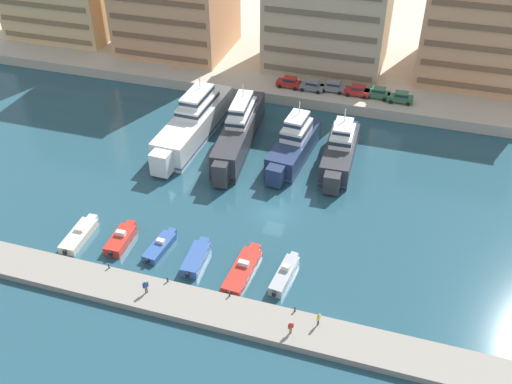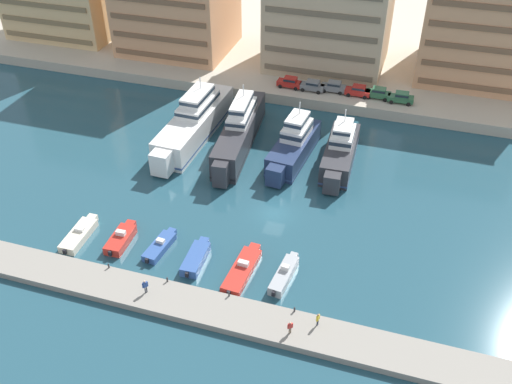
{
  "view_description": "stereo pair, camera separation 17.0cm",
  "coord_description": "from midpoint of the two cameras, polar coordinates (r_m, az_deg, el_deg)",
  "views": [
    {
      "loc": [
        14.24,
        -54.0,
        45.54
      ],
      "look_at": [
        -2.55,
        0.51,
        2.5
      ],
      "focal_mm": 40.0,
      "sensor_mm": 36.0,
      "label": 1
    },
    {
      "loc": [
        14.4,
        -53.95,
        45.54
      ],
      "look_at": [
        -2.55,
        0.51,
        2.5
      ],
      "focal_mm": 40.0,
      "sensor_mm": 36.0,
      "label": 2
    }
  ],
  "objects": [
    {
      "name": "motorboat_red_center",
      "position": [
        64.06,
        -1.29,
        -7.74
      ],
      "size": [
        2.62,
        8.35,
        1.37
      ],
      "color": "red",
      "rests_on": "ground"
    },
    {
      "name": "bollard_west_mid",
      "position": [
        62.71,
        -8.8,
        -8.63
      ],
      "size": [
        0.2,
        0.2,
        0.61
      ],
      "color": "#2D2D33",
      "rests_on": "pier_dock"
    },
    {
      "name": "motorboat_cream_far_left",
      "position": [
        71.4,
        -17.18,
        -4.08
      ],
      "size": [
        2.2,
        7.01,
        1.35
      ],
      "color": "beige",
      "rests_on": "ground"
    },
    {
      "name": "apartment_block_center_left",
      "position": [
        106.26,
        21.95,
        15.0
      ],
      "size": [
        20.18,
        17.99,
        18.71
      ],
      "color": "tan",
      "rests_on": "quay_promenade"
    },
    {
      "name": "car_green_center",
      "position": [
        95.95,
        12.18,
        9.68
      ],
      "size": [
        4.14,
        2.01,
        1.8
      ],
      "color": "#2D6642",
      "rests_on": "quay_promenade"
    },
    {
      "name": "car_grey_left",
      "position": [
        96.64,
        5.7,
        10.56
      ],
      "size": [
        4.16,
        2.04,
        1.8
      ],
      "color": "slate",
      "rests_on": "quay_promenade"
    },
    {
      "name": "apartment_block_mid_left",
      "position": [
        103.4,
        7.51,
        17.85
      ],
      "size": [
        20.72,
        15.99,
        22.5
      ],
      "color": "#C6AD89",
      "rests_on": "quay_promenade"
    },
    {
      "name": "motorboat_grey_center_right",
      "position": [
        63.36,
        2.92,
        -8.23
      ],
      "size": [
        2.11,
        6.79,
        1.69
      ],
      "color": "#9EA3A8",
      "rests_on": "ground"
    },
    {
      "name": "bollard_west",
      "position": [
        65.51,
        -14.45,
        -7.14
      ],
      "size": [
        0.2,
        0.2,
        0.61
      ],
      "color": "#2D2D33",
      "rests_on": "pier_dock"
    },
    {
      "name": "car_red_far_left",
      "position": [
        97.51,
        3.45,
        10.93
      ],
      "size": [
        4.17,
        2.06,
        1.8
      ],
      "color": "red",
      "rests_on": "quay_promenade"
    },
    {
      "name": "bollard_east_mid",
      "position": [
        60.6,
        -2.63,
        -10.14
      ],
      "size": [
        0.2,
        0.2,
        0.61
      ],
      "color": "#2D2D33",
      "rests_on": "pier_dock"
    },
    {
      "name": "yacht_navy_mid_left",
      "position": [
        81.26,
        3.86,
        4.76
      ],
      "size": [
        5.25,
        15.87,
        8.07
      ],
      "color": "navy",
      "rests_on": "ground"
    },
    {
      "name": "ground_plane",
      "position": [
        72.06,
        1.88,
        -2.18
      ],
      "size": [
        400.0,
        400.0,
        0.0
      ],
      "primitive_type": "plane",
      "color": "#234C5B"
    },
    {
      "name": "pier_dock",
      "position": [
        59.76,
        -2.79,
        -12.08
      ],
      "size": [
        120.0,
        4.53,
        0.8
      ],
      "primitive_type": "cube",
      "color": "gray",
      "rests_on": "ground"
    },
    {
      "name": "yacht_charcoal_left",
      "position": [
        83.86,
        -1.6,
        6.17
      ],
      "size": [
        5.41,
        22.52,
        8.55
      ],
      "color": "#333338",
      "rests_on": "ground"
    },
    {
      "name": "car_green_center_right",
      "position": [
        95.38,
        14.36,
        9.17
      ],
      "size": [
        4.16,
        2.04,
        1.8
      ],
      "color": "#2D6642",
      "rests_on": "quay_promenade"
    },
    {
      "name": "motorboat_blue_mid_left",
      "position": [
        67.71,
        -9.49,
        -5.34
      ],
      "size": [
        2.26,
        6.12,
        1.29
      ],
      "color": "#33569E",
      "rests_on": "ground"
    },
    {
      "name": "pedestrian_far_side",
      "position": [
        61.5,
        -10.94,
        -9.16
      ],
      "size": [
        0.47,
        0.53,
        1.71
      ],
      "color": "#4C515B",
      "rests_on": "pier_dock"
    },
    {
      "name": "motorboat_red_left",
      "position": [
        69.44,
        -13.27,
        -4.55
      ],
      "size": [
        2.23,
        6.03,
        1.61
      ],
      "color": "red",
      "rests_on": "ground"
    },
    {
      "name": "car_grey_mid_left",
      "position": [
        96.75,
        7.82,
        10.43
      ],
      "size": [
        4.11,
        1.93,
        1.8
      ],
      "color": "slate",
      "rests_on": "quay_promenade"
    },
    {
      "name": "bollard_east",
      "position": [
        59.27,
        3.95,
        -11.62
      ],
      "size": [
        0.2,
        0.2,
        0.61
      ],
      "color": "#2D2D33",
      "rests_on": "pier_dock"
    },
    {
      "name": "yacht_charcoal_center_left",
      "position": [
        80.77,
        8.49,
        4.09
      ],
      "size": [
        4.42,
        15.57,
        7.67
      ],
      "color": "#333338",
      "rests_on": "ground"
    },
    {
      "name": "motorboat_blue_center_left",
      "position": [
        65.53,
        -5.94,
        -6.57
      ],
      "size": [
        2.15,
        6.27,
        1.1
      ],
      "color": "#33569E",
      "rests_on": "ground"
    },
    {
      "name": "quay_promenade",
      "position": [
        125.97,
        10.01,
        15.73
      ],
      "size": [
        180.0,
        70.0,
        1.76
      ],
      "primitive_type": "cube",
      "color": "#BCB29E",
      "rests_on": "ground"
    },
    {
      "name": "yacht_white_far_left",
      "position": [
        86.62,
        -6.12,
        7.01
      ],
      "size": [
        5.44,
        23.2,
        8.44
      ],
      "color": "white",
      "rests_on": "ground"
    },
    {
      "name": "pedestrian_near_edge",
      "position": [
        57.0,
        3.53,
        -13.29
      ],
      "size": [
        0.49,
        0.43,
        1.57
      ],
      "color": "#7A6B56",
      "rests_on": "pier_dock"
    },
    {
      "name": "car_red_center_left",
      "position": [
        96.05,
        10.23,
        9.97
      ],
      "size": [
        4.12,
        1.96,
        1.8
      ],
      "color": "red",
      "rests_on": "quay_promenade"
    },
    {
      "name": "pedestrian_mid_deck",
      "position": [
        57.87,
        6.3,
        -12.47
      ],
      "size": [
        0.31,
        0.6,
        1.58
      ],
      "color": "#282D3D",
      "rests_on": "pier_dock"
    }
  ]
}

